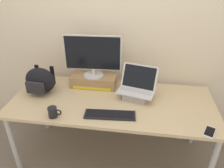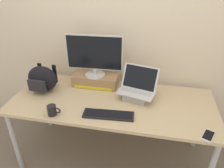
# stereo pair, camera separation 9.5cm
# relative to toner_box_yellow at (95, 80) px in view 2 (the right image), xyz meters

# --- Properties ---
(ground_plane) EXTENTS (20.00, 20.00, 0.00)m
(ground_plane) POSITION_rel_toner_box_yellow_xyz_m (0.24, -0.26, -0.80)
(ground_plane) COLOR #70665B
(back_wall) EXTENTS (7.00, 0.10, 2.60)m
(back_wall) POSITION_rel_toner_box_yellow_xyz_m (0.24, 0.25, 0.50)
(back_wall) COLOR beige
(back_wall) RESTS_ON ground
(desk) EXTENTS (1.95, 0.82, 0.74)m
(desk) POSITION_rel_toner_box_yellow_xyz_m (0.24, -0.26, -0.12)
(desk) COLOR tan
(desk) RESTS_ON ground
(toner_box_yellow) EXTENTS (0.48, 0.21, 0.12)m
(toner_box_yellow) POSITION_rel_toner_box_yellow_xyz_m (0.00, 0.00, 0.00)
(toner_box_yellow) COLOR #9E7A51
(toner_box_yellow) RESTS_ON desk
(desktop_monitor) EXTENTS (0.58, 0.21, 0.44)m
(desktop_monitor) POSITION_rel_toner_box_yellow_xyz_m (0.00, -0.00, 0.28)
(desktop_monitor) COLOR silver
(desktop_monitor) RESTS_ON toner_box_yellow
(open_laptop) EXTENTS (0.40, 0.32, 0.30)m
(open_laptop) POSITION_rel_toner_box_yellow_xyz_m (0.47, -0.16, 0.01)
(open_laptop) COLOR #ADADB2
(open_laptop) RESTS_ON desk
(external_keyboard) EXTENTS (0.45, 0.16, 0.02)m
(external_keyboard) POSITION_rel_toner_box_yellow_xyz_m (0.25, -0.51, -0.05)
(external_keyboard) COLOR black
(external_keyboard) RESTS_ON desk
(messenger_backpack) EXTENTS (0.32, 0.25, 0.26)m
(messenger_backpack) POSITION_rel_toner_box_yellow_xyz_m (-0.50, -0.21, 0.07)
(messenger_backpack) COLOR black
(messenger_backpack) RESTS_ON desk
(coffee_mug) EXTENTS (0.12, 0.08, 0.09)m
(coffee_mug) POSITION_rel_toner_box_yellow_xyz_m (-0.22, -0.59, -0.01)
(coffee_mug) COLOR black
(coffee_mug) RESTS_ON desk
(cell_phone) EXTENTS (0.13, 0.17, 0.01)m
(cell_phone) POSITION_rel_toner_box_yellow_xyz_m (1.06, -0.60, -0.05)
(cell_phone) COLOR silver
(cell_phone) RESTS_ON desk
(plush_toy) EXTENTS (0.09, 0.09, 0.09)m
(plush_toy) POSITION_rel_toner_box_yellow_xyz_m (-0.63, 0.02, -0.02)
(plush_toy) COLOR #CC7099
(plush_toy) RESTS_ON desk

